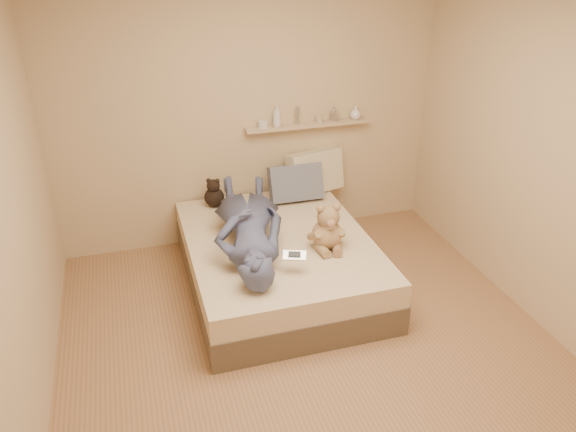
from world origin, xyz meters
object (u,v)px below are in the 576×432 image
object	(u,v)px
game_console	(294,255)
wall_shelf	(308,125)
dark_plush	(214,194)
person	(248,225)
teddy_bear	(328,230)
pillow_cream	(315,172)
bed	(279,262)
pillow_grey	(296,183)

from	to	relation	value
game_console	wall_shelf	world-z (taller)	wall_shelf
dark_plush	person	xyz separation A→B (m)	(0.14, -0.79, 0.06)
teddy_bear	pillow_cream	xyz separation A→B (m)	(0.27, 1.09, 0.03)
teddy_bear	person	size ratio (longest dim) A/B	0.26
bed	game_console	bearing A→B (deg)	-92.81
bed	person	bearing A→B (deg)	-174.52
wall_shelf	bed	bearing A→B (deg)	-121.18
person	dark_plush	bearing A→B (deg)	-70.75
teddy_bear	pillow_grey	xyz separation A→B (m)	(0.03, 0.95, 0.00)
teddy_bear	person	bearing A→B (deg)	158.02
game_console	teddy_bear	world-z (taller)	teddy_bear
teddy_bear	person	world-z (taller)	teddy_bear
bed	dark_plush	distance (m)	0.93
dark_plush	wall_shelf	size ratio (longest dim) A/B	0.24
game_console	pillow_cream	distance (m)	1.51
person	pillow_cream	bearing A→B (deg)	-126.40
teddy_bear	pillow_grey	distance (m)	0.95
bed	wall_shelf	xyz separation A→B (m)	(0.55, 0.91, 0.88)
dark_plush	pillow_grey	distance (m)	0.77
pillow_grey	person	xyz separation A→B (m)	(-0.62, -0.71, 0.01)
bed	wall_shelf	distance (m)	1.38
dark_plush	pillow_cream	xyz separation A→B (m)	(1.01, 0.07, 0.08)
game_console	teddy_bear	xyz separation A→B (m)	(0.36, 0.27, 0.01)
person	wall_shelf	bearing A→B (deg)	-121.92
person	pillow_grey	bearing A→B (deg)	-122.19
pillow_cream	pillow_grey	world-z (taller)	pillow_cream
game_console	teddy_bear	distance (m)	0.45
teddy_bear	wall_shelf	world-z (taller)	wall_shelf
dark_plush	game_console	bearing A→B (deg)	-73.92
pillow_cream	person	world-z (taller)	pillow_cream
dark_plush	pillow_cream	size ratio (longest dim) A/B	0.51
game_console	pillow_cream	xyz separation A→B (m)	(0.63, 1.36, 0.05)
pillow_grey	wall_shelf	xyz separation A→B (m)	(0.18, 0.22, 0.48)
person	wall_shelf	xyz separation A→B (m)	(0.81, 0.93, 0.47)
bed	teddy_bear	world-z (taller)	teddy_bear
game_console	wall_shelf	bearing A→B (deg)	68.24
pillow_cream	teddy_bear	bearing A→B (deg)	-104.01
pillow_cream	game_console	bearing A→B (deg)	-114.90
bed	game_console	size ratio (longest dim) A/B	10.23
dark_plush	person	size ratio (longest dim) A/B	0.18
pillow_grey	pillow_cream	bearing A→B (deg)	30.20
dark_plush	pillow_grey	bearing A→B (deg)	-5.44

